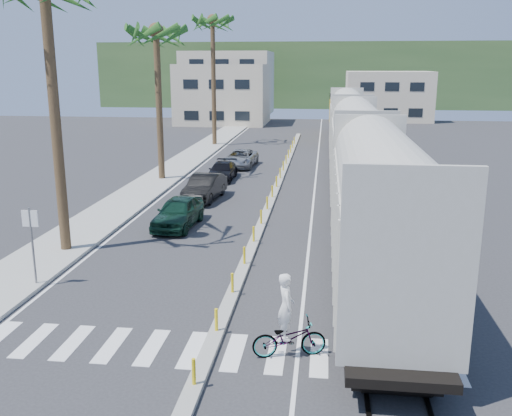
# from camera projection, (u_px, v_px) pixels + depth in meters

# --- Properties ---
(ground) EXTENTS (140.00, 140.00, 0.00)m
(ground) POSITION_uv_depth(u_px,v_px,m) (222.00, 321.00, 18.18)
(ground) COLOR #28282B
(ground) RESTS_ON ground
(sidewalk) EXTENTS (3.00, 90.00, 0.15)m
(sidewalk) POSITION_uv_depth(u_px,v_px,m) (171.00, 171.00, 43.22)
(sidewalk) COLOR gray
(sidewalk) RESTS_ON ground
(rails) EXTENTS (1.56, 100.00, 0.06)m
(rails) POSITION_uv_depth(u_px,v_px,m) (349.00, 169.00, 44.54)
(rails) COLOR black
(rails) RESTS_ON ground
(median) EXTENTS (0.45, 60.00, 0.85)m
(median) POSITION_uv_depth(u_px,v_px,m) (276.00, 188.00, 37.37)
(median) COLOR gray
(median) RESTS_ON ground
(crosswalk) EXTENTS (14.00, 2.20, 0.01)m
(crosswalk) POSITION_uv_depth(u_px,v_px,m) (210.00, 351.00, 16.25)
(crosswalk) COLOR silver
(crosswalk) RESTS_ON ground
(lane_markings) EXTENTS (9.42, 90.00, 0.01)m
(lane_markings) POSITION_uv_depth(u_px,v_px,m) (253.00, 174.00, 42.50)
(lane_markings) COLOR silver
(lane_markings) RESTS_ON ground
(freight_train) EXTENTS (3.00, 60.94, 5.85)m
(freight_train) POSITION_uv_depth(u_px,v_px,m) (353.00, 140.00, 39.00)
(freight_train) COLOR #ADAC9F
(freight_train) RESTS_ON ground
(palm_trees) EXTENTS (3.50, 37.20, 13.75)m
(palm_trees) POSITION_uv_depth(u_px,v_px,m) (161.00, 21.00, 38.34)
(palm_trees) COLOR brown
(palm_trees) RESTS_ON ground
(street_sign) EXTENTS (0.60, 0.08, 3.00)m
(street_sign) POSITION_uv_depth(u_px,v_px,m) (32.00, 235.00, 20.48)
(street_sign) COLOR slate
(street_sign) RESTS_ON ground
(buildings) EXTENTS (38.00, 27.00, 10.00)m
(buildings) POSITION_uv_depth(u_px,v_px,m) (264.00, 89.00, 86.84)
(buildings) COLOR beige
(buildings) RESTS_ON ground
(hillside) EXTENTS (80.00, 20.00, 12.00)m
(hillside) POSITION_uv_depth(u_px,v_px,m) (311.00, 75.00, 112.98)
(hillside) COLOR #385628
(hillside) RESTS_ON ground
(car_lead) EXTENTS (2.36, 4.68, 1.52)m
(car_lead) POSITION_uv_depth(u_px,v_px,m) (178.00, 212.00, 28.51)
(car_lead) COLOR #0F2F20
(car_lead) RESTS_ON ground
(car_second) EXTENTS (2.47, 4.90, 1.52)m
(car_second) POSITION_uv_depth(u_px,v_px,m) (205.00, 187.00, 34.29)
(car_second) COLOR black
(car_second) RESTS_ON ground
(car_third) EXTENTS (1.78, 4.31, 1.25)m
(car_third) POSITION_uv_depth(u_px,v_px,m) (222.00, 171.00, 40.26)
(car_third) COLOR black
(car_third) RESTS_ON ground
(car_rear) EXTENTS (2.86, 5.18, 1.36)m
(car_rear) POSITION_uv_depth(u_px,v_px,m) (240.00, 158.00, 45.41)
(car_rear) COLOR #929496
(car_rear) RESTS_ON ground
(cyclist) EXTENTS (1.71, 2.42, 2.45)m
(cyclist) POSITION_uv_depth(u_px,v_px,m) (288.00, 331.00, 15.79)
(cyclist) COLOR #9EA0A5
(cyclist) RESTS_ON ground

